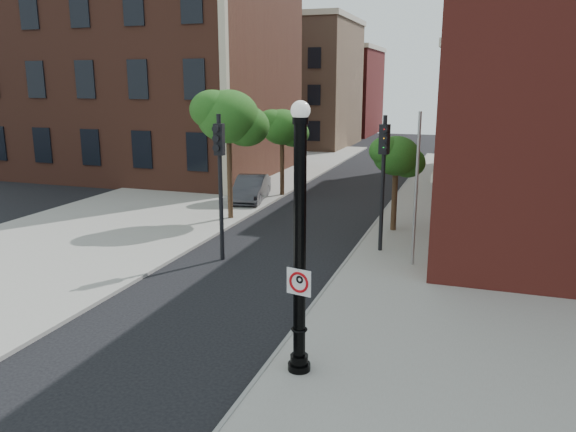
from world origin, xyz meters
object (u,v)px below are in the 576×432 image
(lamppost, at_px, (300,256))
(traffic_signal_left, at_px, (220,163))
(parked_car, at_px, (251,189))
(no_parking_sign, at_px, (299,282))
(traffic_signal_right, at_px, (384,162))

(lamppost, xyz_separation_m, traffic_signal_left, (-5.19, 7.03, 0.78))
(parked_car, relative_size, traffic_signal_left, 0.82)
(no_parking_sign, xyz_separation_m, traffic_signal_left, (-5.23, 7.18, 1.31))
(no_parking_sign, xyz_separation_m, parked_car, (-8.13, 17.03, -1.54))
(lamppost, distance_m, no_parking_sign, 0.55)
(parked_car, distance_m, traffic_signal_right, 11.31)
(parked_car, bearing_deg, no_parking_sign, -75.51)
(traffic_signal_left, bearing_deg, lamppost, -60.14)
(no_parking_sign, relative_size, traffic_signal_left, 0.11)
(lamppost, relative_size, no_parking_sign, 10.37)
(traffic_signal_right, bearing_deg, traffic_signal_left, -140.35)
(no_parking_sign, relative_size, parked_car, 0.13)
(no_parking_sign, distance_m, parked_car, 18.93)
(parked_car, height_order, traffic_signal_right, traffic_signal_right)
(no_parking_sign, xyz_separation_m, traffic_signal_right, (0.14, 9.84, 1.25))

